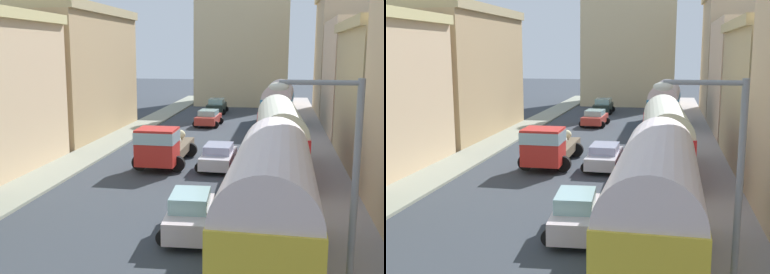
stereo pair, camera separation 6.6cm
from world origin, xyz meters
TOP-DOWN VIEW (x-y plane):
  - ground_plane at (0.00, 27.00)m, footprint 154.00×154.00m
  - sidewalk_left at (-7.25, 27.00)m, footprint 2.50×70.00m
  - sidewalk_right at (7.25, 27.00)m, footprint 2.50×70.00m
  - building_left_2 at (-10.84, 29.86)m, footprint 5.15×13.91m
  - building_right_3 at (10.63, 34.46)m, footprint 4.27×10.90m
  - building_right_4 at (11.18, 46.03)m, footprint 5.89×10.64m
  - distant_church at (0.00, 53.50)m, footprint 11.08×7.52m
  - parked_bus_0 at (4.64, 7.54)m, footprint 3.40×8.61m
  - parked_bus_1 at (4.80, 19.76)m, footprint 3.53×9.51m
  - parked_bus_2 at (4.63, 36.09)m, footprint 3.57×8.46m
  - cargo_truck_0 at (-1.79, 20.27)m, footprint 3.05×6.45m
  - car_0 at (-1.50, 35.69)m, footprint 2.47×4.00m
  - car_1 at (-1.95, 44.39)m, footprint 2.33×4.15m
  - car_2 at (1.71, 10.45)m, footprint 2.29×3.74m
  - car_3 at (1.44, 20.43)m, footprint 2.33×3.96m
  - streetlamp_near at (6.20, 4.88)m, footprint 2.03×0.28m

SIDE VIEW (x-z plane):
  - ground_plane at x=0.00m, z-range 0.00..0.00m
  - sidewalk_left at x=-7.25m, z-range 0.00..0.14m
  - sidewalk_right at x=7.25m, z-range 0.00..0.14m
  - car_3 at x=1.44m, z-range 0.02..1.42m
  - car_0 at x=-1.50m, z-range 0.02..1.44m
  - car_1 at x=-1.95m, z-range 0.00..1.58m
  - car_2 at x=1.71m, z-range 0.00..1.59m
  - cargo_truck_0 at x=-1.79m, z-range 0.04..2.49m
  - parked_bus_1 at x=4.80m, z-range 0.20..4.16m
  - parked_bus_2 at x=4.63m, z-range 0.19..4.19m
  - parked_bus_0 at x=4.64m, z-range 0.23..4.52m
  - streetlamp_near at x=6.20m, z-range 0.66..6.75m
  - building_right_3 at x=10.63m, z-range 0.00..9.10m
  - building_left_2 at x=-10.84m, z-range 0.03..10.06m
  - building_right_4 at x=11.18m, z-range 0.03..12.37m
  - distant_church at x=0.00m, z-range -2.62..16.51m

